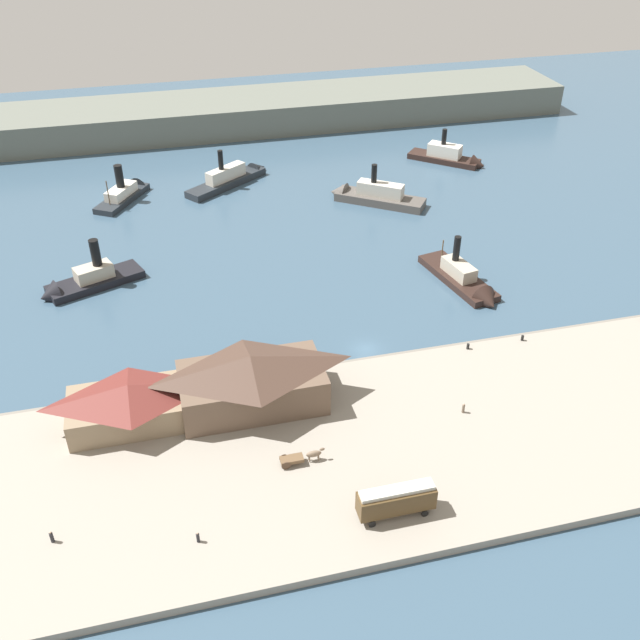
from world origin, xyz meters
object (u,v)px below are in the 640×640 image
ferry_shed_west_terminal (252,380)px  horse_cart (300,457)px  mooring_post_center_west (468,346)px  ferry_departing_north (233,177)px  pedestrian_by_tram (52,537)px  ferry_approaching_east (126,192)px  mooring_post_east (522,338)px  ferry_moored_east (452,157)px  ferry_outer_harbor (370,195)px  street_tram (396,499)px  ferry_shed_central_terminal (131,403)px  ferry_moored_west (467,282)px  pedestrian_walking_east (463,408)px  ferry_near_quay (83,282)px  pedestrian_near_west_shed (198,537)px

ferry_shed_west_terminal → horse_cart: ferry_shed_west_terminal is taller
mooring_post_center_west → ferry_departing_north: bearing=108.4°
pedestrian_by_tram → ferry_approaching_east: 97.16m
mooring_post_east → ferry_moored_east: bearing=75.2°
horse_cart → ferry_outer_harbor: size_ratio=0.28×
street_tram → pedestrian_by_tram: size_ratio=5.46×
ferry_moored_east → street_tram: bearing=-116.2°
ferry_shed_central_terminal → pedestrian_by_tram: bearing=-117.4°
ferry_shed_central_terminal → ferry_shed_west_terminal: 16.49m
ferry_moored_west → mooring_post_east: bearing=-86.5°
ferry_moored_west → ferry_moored_east: bearing=69.6°
pedestrian_walking_east → ferry_moored_east: bearing=68.0°
pedestrian_walking_east → ferry_moored_west: ferry_moored_west is taller
pedestrian_walking_east → ferry_moored_east: 95.92m
ferry_shed_central_terminal → ferry_near_quay: (-7.50, 39.49, -2.96)m
ferry_shed_central_terminal → ferry_moored_west: size_ratio=0.82×
ferry_departing_north → ferry_approaching_east: bearing=-174.4°
mooring_post_center_west → street_tram: bearing=-127.5°
pedestrian_walking_east → ferry_outer_harbor: (9.31, 71.95, -0.33)m
horse_cart → ferry_near_quay: size_ratio=0.30×
ferry_moored_west → ferry_near_quay: 68.74m
street_tram → ferry_approaching_east: (-28.11, 102.23, -2.20)m
pedestrian_near_west_shed → mooring_post_east: size_ratio=1.68×
mooring_post_center_west → ferry_shed_central_terminal: bearing=-175.4°
ferry_shed_central_terminal → ferry_departing_north: bearing=72.3°
ferry_shed_central_terminal → ferry_approaching_east: ferry_approaching_east is taller
street_tram → ferry_shed_west_terminal: bearing=118.2°
ferry_shed_central_terminal → pedestrian_by_tram: 21.07m
ferry_shed_central_terminal → mooring_post_center_west: bearing=4.6°
ferry_shed_west_terminal → street_tram: 27.16m
mooring_post_center_west → ferry_approaching_east: bearing=124.1°
mooring_post_center_west → ferry_approaching_east: size_ratio=0.05×
pedestrian_by_tram → ferry_approaching_east: bearing=83.6°
ferry_shed_central_terminal → pedestrian_walking_east: 45.37m
ferry_approaching_east → ferry_departing_north: size_ratio=0.80×
ferry_approaching_east → ferry_moored_east: 79.12m
street_tram → ferry_moored_west: size_ratio=0.44×
mooring_post_center_west → pedestrian_near_west_shed: bearing=-149.1°
horse_cart → street_tram: bearing=-50.4°
horse_cart → pedestrian_walking_east: (24.06, 3.88, -0.21)m
mooring_post_east → pedestrian_near_west_shed: bearing=-153.7°
pedestrian_walking_east → horse_cart: bearing=-170.8°
pedestrian_near_west_shed → ferry_near_quay: bearing=102.6°
ferry_outer_harbor → ferry_moored_west: ferry_outer_harbor is taller
ferry_shed_west_terminal → ferry_approaching_east: bearing=101.1°
street_tram → ferry_near_quay: bearing=120.0°
ferry_departing_north → ferry_moored_east: ferry_departing_north is taller
mooring_post_east → ferry_moored_west: bearing=93.5°
mooring_post_center_west → horse_cart: bearing=-150.4°
ferry_outer_harbor → ferry_near_quay: size_ratio=1.07×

